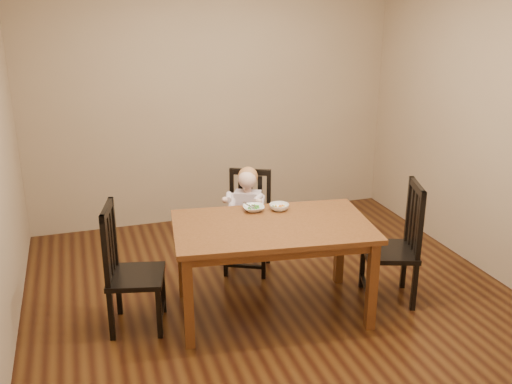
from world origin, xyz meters
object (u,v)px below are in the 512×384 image
object	(u,v)px
bowl_peas	(254,208)
dining_table	(272,235)
chair_right	(396,245)
chair_child	(248,223)
toddler	(247,211)
bowl_veg	(279,207)
chair_left	(129,270)

from	to	relation	value
bowl_peas	dining_table	bearing A→B (deg)	-81.10
chair_right	chair_child	bearing A→B (deg)	65.69
chair_child	toddler	world-z (taller)	chair_child
toddler	bowl_veg	distance (m)	0.54
chair_child	toddler	size ratio (longest dim) A/B	1.73
dining_table	bowl_veg	bearing A→B (deg)	60.49
chair_right	bowl_peas	distance (m)	1.19
dining_table	chair_right	distance (m)	1.05
chair_right	dining_table	bearing A→B (deg)	102.73
toddler	bowl_peas	bearing A→B (deg)	105.83
chair_right	toddler	xyz separation A→B (m)	(-0.99, 0.88, 0.10)
dining_table	chair_left	distance (m)	1.10
bowl_peas	toddler	bearing A→B (deg)	79.48
chair_child	chair_right	distance (m)	1.34
chair_child	bowl_veg	xyz separation A→B (m)	(0.10, -0.53, 0.33)
chair_left	toddler	distance (m)	1.29
dining_table	chair_right	size ratio (longest dim) A/B	1.59
dining_table	toddler	bearing A→B (deg)	87.48
bowl_peas	chair_right	bearing A→B (deg)	-21.82
dining_table	chair_left	world-z (taller)	chair_left
dining_table	bowl_peas	distance (m)	0.34
chair_right	bowl_veg	distance (m)	1.00
chair_child	chair_left	xyz separation A→B (m)	(-1.13, -0.68, 0.03)
dining_table	toddler	size ratio (longest dim) A/B	3.02
chair_child	bowl_peas	size ratio (longest dim) A/B	5.36
chair_left	bowl_veg	world-z (taller)	chair_left
bowl_peas	bowl_veg	size ratio (longest dim) A/B	1.08
chair_child	toddler	distance (m)	0.15
dining_table	chair_left	size ratio (longest dim) A/B	1.64
dining_table	toddler	world-z (taller)	toddler
bowl_veg	chair_right	bearing A→B (deg)	-23.78
toddler	bowl_veg	bearing A→B (deg)	129.94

